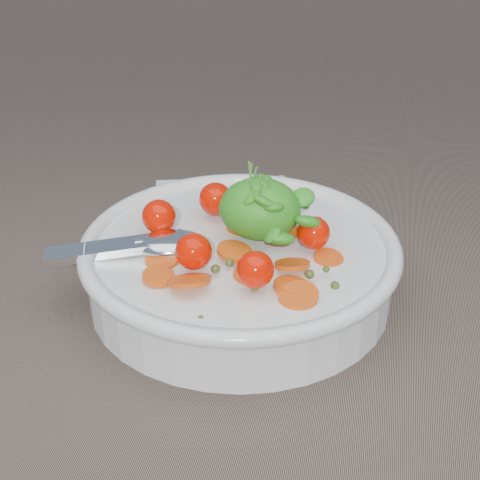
# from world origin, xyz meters

# --- Properties ---
(ground) EXTENTS (6.00, 6.00, 0.00)m
(ground) POSITION_xyz_m (0.00, 0.00, 0.00)
(ground) COLOR #715E51
(ground) RESTS_ON ground
(bowl) EXTENTS (0.28, 0.26, 0.11)m
(bowl) POSITION_xyz_m (0.03, 0.01, 0.03)
(bowl) COLOR white
(bowl) RESTS_ON ground
(napkin) EXTENTS (0.17, 0.16, 0.01)m
(napkin) POSITION_xyz_m (-0.02, 0.16, 0.00)
(napkin) COLOR white
(napkin) RESTS_ON ground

